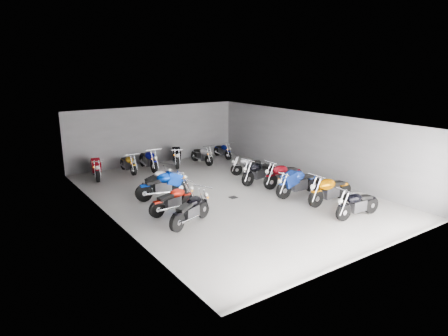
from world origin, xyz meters
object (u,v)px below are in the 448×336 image
at_px(motorcycle_left_c, 191,210).
at_px(motorcycle_back_b, 128,163).
at_px(motorcycle_right_d, 283,175).
at_px(motorcycle_right_c, 298,183).
at_px(motorcycle_left_d, 173,200).
at_px(motorcycle_right_b, 330,190).
at_px(motorcycle_back_a, 95,167).
at_px(motorcycle_back_c, 148,160).
at_px(motorcycle_back_d, 176,156).
at_px(motorcycle_left_e, 163,185).
at_px(motorcycle_right_f, 249,166).
at_px(drain_grate, 233,197).
at_px(motorcycle_back_e, 202,155).
at_px(motorcycle_right_e, 259,172).
at_px(motorcycle_left_f, 157,181).
at_px(motorcycle_right_a, 357,204).
at_px(motorcycle_back_f, 223,150).

distance_m(motorcycle_left_c, motorcycle_back_b, 7.83).
bearing_deg(motorcycle_back_b, motorcycle_right_d, 127.97).
bearing_deg(motorcycle_right_c, motorcycle_left_d, 79.41).
bearing_deg(motorcycle_right_b, motorcycle_back_a, 36.64).
xyz_separation_m(motorcycle_back_c, motorcycle_back_d, (1.61, 0.00, 0.01)).
relative_size(motorcycle_left_d, motorcycle_back_d, 0.93).
distance_m(motorcycle_right_b, motorcycle_back_a, 11.15).
xyz_separation_m(motorcycle_left_e, motorcycle_back_d, (3.04, 4.67, -0.00)).
bearing_deg(motorcycle_right_f, drain_grate, 151.86).
bearing_deg(motorcycle_right_b, motorcycle_left_e, 50.37).
bearing_deg(motorcycle_left_c, motorcycle_left_d, 155.84).
bearing_deg(motorcycle_back_e, motorcycle_back_c, -10.50).
xyz_separation_m(motorcycle_right_b, motorcycle_back_d, (-2.17, 9.03, -0.01)).
distance_m(motorcycle_right_e, motorcycle_back_a, 7.98).
bearing_deg(motorcycle_left_c, motorcycle_back_d, 132.03).
distance_m(motorcycle_right_d, motorcycle_right_f, 2.51).
height_order(motorcycle_right_b, motorcycle_back_c, motorcycle_right_b).
distance_m(motorcycle_left_f, motorcycle_back_b, 3.76).
distance_m(motorcycle_right_e, motorcycle_back_d, 5.46).
xyz_separation_m(motorcycle_right_c, motorcycle_back_d, (-1.83, 7.60, -0.01)).
height_order(motorcycle_left_c, motorcycle_back_e, motorcycle_left_c).
bearing_deg(motorcycle_back_e, motorcycle_left_e, 41.14).
relative_size(motorcycle_left_c, motorcycle_back_e, 0.99).
bearing_deg(motorcycle_left_d, motorcycle_back_e, 131.55).
distance_m(motorcycle_left_e, motorcycle_right_c, 5.68).
xyz_separation_m(motorcycle_right_b, motorcycle_back_e, (-0.73, 8.58, -0.07)).
relative_size(motorcycle_left_c, motorcycle_left_d, 1.00).
height_order(motorcycle_left_e, motorcycle_back_c, motorcycle_left_e).
bearing_deg(motorcycle_left_e, motorcycle_right_a, 44.12).
height_order(motorcycle_left_f, motorcycle_right_b, motorcycle_right_b).
height_order(motorcycle_right_d, motorcycle_back_c, motorcycle_right_d).
height_order(motorcycle_right_a, motorcycle_right_c, motorcycle_right_c).
relative_size(motorcycle_left_e, motorcycle_back_e, 1.13).
height_order(motorcycle_right_b, motorcycle_right_c, motorcycle_right_c).
height_order(motorcycle_left_c, motorcycle_right_e, motorcycle_right_e).
bearing_deg(motorcycle_right_b, motorcycle_back_f, -6.05).
bearing_deg(motorcycle_right_e, motorcycle_back_b, 31.74).
height_order(motorcycle_left_f, motorcycle_right_d, motorcycle_right_d).
distance_m(motorcycle_right_b, motorcycle_right_c, 1.47).
height_order(motorcycle_right_f, motorcycle_back_e, motorcycle_back_e).
bearing_deg(motorcycle_left_f, motorcycle_back_f, 97.04).
relative_size(motorcycle_right_c, motorcycle_back_d, 1.08).
relative_size(motorcycle_left_c, motorcycle_back_b, 1.02).
height_order(motorcycle_right_b, motorcycle_back_f, motorcycle_right_b).
bearing_deg(motorcycle_left_f, motorcycle_back_d, 117.40).
bearing_deg(motorcycle_back_e, motorcycle_back_f, -165.81).
bearing_deg(motorcycle_back_d, motorcycle_back_f, -157.15).
distance_m(motorcycle_back_e, motorcycle_back_f, 1.83).
bearing_deg(motorcycle_back_f, motorcycle_back_d, 4.58).
bearing_deg(drain_grate, motorcycle_back_a, 121.72).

